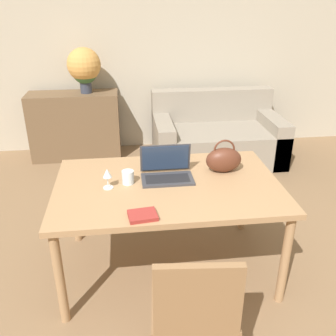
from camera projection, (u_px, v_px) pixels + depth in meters
wall_back at (141, 44)px, 4.69m from camera, size 10.00×0.06×2.70m
dining_table at (168, 192)px, 2.64m from camera, size 1.57×1.00×0.73m
chair at (194, 306)px, 1.92m from camera, size 0.48×0.48×0.85m
couch at (216, 138)px, 4.70m from camera, size 1.56×0.92×0.82m
sideboard at (75, 126)px, 4.70m from camera, size 1.10×0.40×0.83m
laptop at (166, 169)px, 2.68m from camera, size 0.37×0.25×0.22m
drinking_glass at (128, 177)px, 2.60m from camera, size 0.08×0.08×0.09m
wine_glass at (107, 175)px, 2.51m from camera, size 0.07×0.07×0.14m
handbag at (224, 159)px, 2.75m from camera, size 0.26×0.14×0.25m
flower_vase at (84, 67)px, 4.41m from camera, size 0.40×0.40×0.53m
book at (143, 215)px, 2.22m from camera, size 0.18×0.15×0.02m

